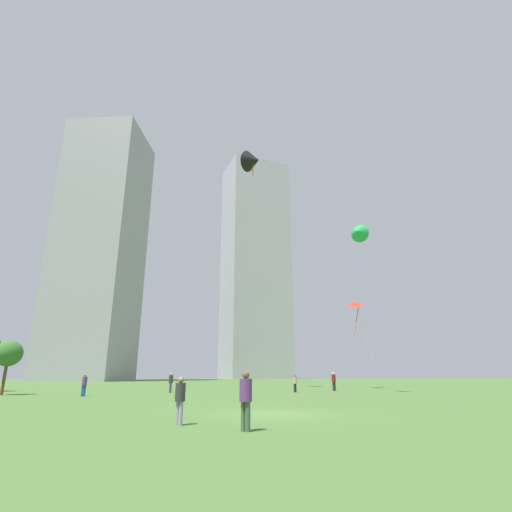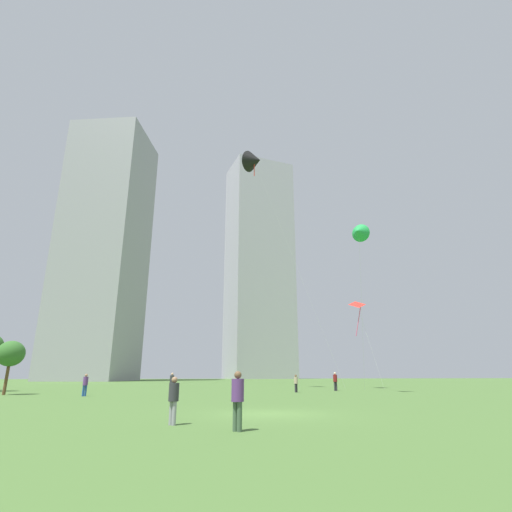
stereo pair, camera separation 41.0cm
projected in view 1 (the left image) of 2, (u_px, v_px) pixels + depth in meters
name	position (u px, v px, depth m)	size (l,w,h in m)	color
ground	(274.00, 414.00, 16.90)	(280.00, 280.00, 0.00)	#476B30
person_standing_0	(334.00, 380.00, 40.65)	(0.41, 0.41, 1.84)	#2D2D33
person_standing_1	(171.00, 381.00, 36.42)	(0.39, 0.39, 1.77)	#593372
person_standing_2	(84.00, 383.00, 30.42)	(0.37, 0.37, 1.67)	#1E478C
person_standing_3	(180.00, 397.00, 13.30)	(0.35, 0.35, 1.56)	gray
person_standing_4	(246.00, 396.00, 11.93)	(0.38, 0.38, 1.73)	#3F593F
person_standing_5	(295.00, 382.00, 37.18)	(0.36, 0.36, 1.61)	#2D2D33
kite_flying_0	(358.00, 232.00, 38.11)	(4.26, 8.95, 15.83)	silver
kite_flying_1	(355.00, 307.00, 49.27)	(2.96, 2.60, 10.57)	silver
kite_flying_2	(253.00, 161.00, 52.52)	(13.14, 3.82, 30.72)	silver
park_tree_2	(8.00, 354.00, 32.98)	(2.21, 2.21, 4.39)	brown
distant_highrise_0	(255.00, 266.00, 163.59)	(24.85, 18.55, 90.36)	#A8A8AD
distant_highrise_1	(100.00, 248.00, 110.15)	(19.49, 20.07, 71.54)	#939399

